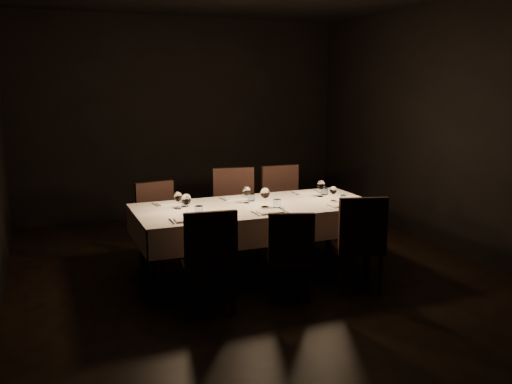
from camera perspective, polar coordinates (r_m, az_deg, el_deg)
name	(u,v)px	position (r m, az deg, el deg)	size (l,w,h in m)	color
room	(256,135)	(5.57, 0.00, 6.05)	(5.01, 6.01, 3.01)	black
dining_table	(256,212)	(5.70, 0.00, -2.10)	(2.52, 1.12, 0.76)	black
chair_near_left	(209,256)	(4.79, -4.98, -6.78)	(0.51, 0.51, 0.96)	black
place_setting_near_left	(190,208)	(5.23, -6.99, -1.68)	(0.36, 0.42, 0.20)	silver
chair_near_center	(290,251)	(5.05, 3.60, -6.26)	(0.54, 0.54, 0.87)	black
place_setting_near_center	(269,201)	(5.50, 1.41, -0.97)	(0.36, 0.42, 0.20)	silver
chair_near_right	(359,239)	(5.36, 10.77, -4.90)	(0.57, 0.57, 0.97)	black
place_setting_near_right	(338,197)	(5.86, 8.65, -0.48)	(0.29, 0.39, 0.16)	silver
chair_far_left	(159,220)	(6.19, -10.18, -2.87)	(0.51, 0.51, 0.93)	black
place_setting_far_left	(176,200)	(5.64, -8.37, -0.88)	(0.33, 0.40, 0.18)	silver
chair_far_center	(235,208)	(6.42, -2.17, -1.75)	(0.57, 0.57, 1.03)	black
place_setting_far_center	(244,195)	(5.85, -1.28, -0.31)	(0.33, 0.40, 0.18)	silver
chair_far_right	(284,203)	(6.73, 2.93, -1.21)	(0.50, 0.50, 1.01)	black
place_setting_far_right	(317,189)	(6.22, 6.46, 0.34)	(0.34, 0.41, 0.19)	silver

